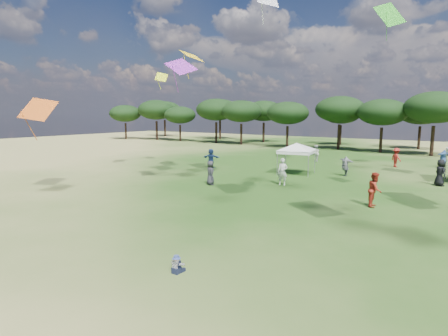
% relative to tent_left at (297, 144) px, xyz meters
% --- Properties ---
extents(ground, '(140.00, 140.00, 0.00)m').
position_rel_tent_left_xyz_m(ground, '(4.52, -22.56, -2.47)').
color(ground, '#274B16').
rests_on(ground, ground).
extents(tree_line, '(108.78, 17.63, 7.77)m').
position_rel_tent_left_xyz_m(tree_line, '(6.91, 24.85, 2.95)').
color(tree_line, black).
rests_on(tree_line, ground).
extents(tent_left, '(5.41, 5.41, 2.90)m').
position_rel_tent_left_xyz_m(tent_left, '(0.00, 0.00, 0.00)').
color(tent_left, gray).
rests_on(tent_left, ground).
extents(toddler, '(0.38, 0.43, 0.59)m').
position_rel_tent_left_xyz_m(toddler, '(4.87, -20.35, -2.21)').
color(toddler, black).
rests_on(toddler, ground).
extents(festival_crowd, '(30.40, 20.58, 1.91)m').
position_rel_tent_left_xyz_m(festival_crowd, '(6.05, 0.95, -1.59)').
color(festival_crowd, black).
rests_on(festival_crowd, ground).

